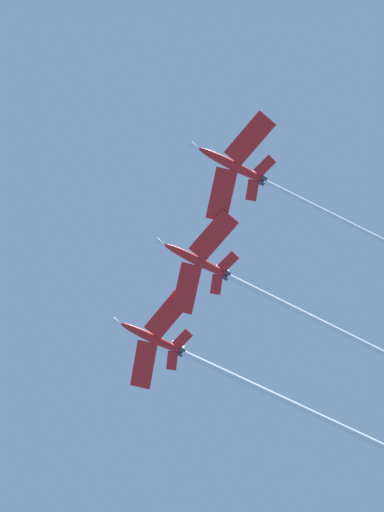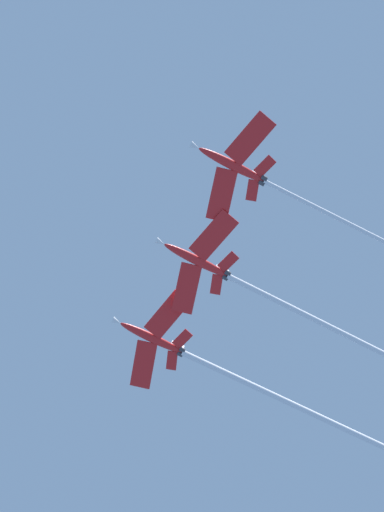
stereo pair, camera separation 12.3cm
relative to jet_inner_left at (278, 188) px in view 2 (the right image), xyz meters
The scene contains 3 objects.
jet_inner_left is the anchor object (origin of this frame).
jet_centre 19.11m from the jet_inner_left, 66.87° to the left, with size 60.18×20.20×10.10m.
jet_inner_right 34.59m from the jet_inner_left, 80.87° to the left, with size 54.43×20.20×9.54m.
Camera 2 is at (-6.49, -36.94, 1.58)m, focal length 73.70 mm.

